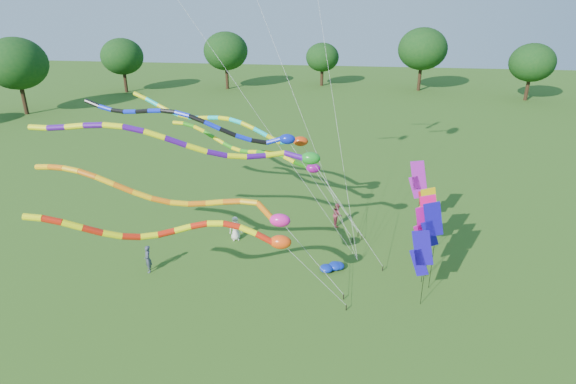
# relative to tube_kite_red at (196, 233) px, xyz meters

# --- Properties ---
(ground) EXTENTS (160.00, 160.00, 0.00)m
(ground) POSITION_rel_tube_kite_red_xyz_m (4.76, 1.80, -4.53)
(ground) COLOR #2A5A18
(ground) RESTS_ON ground
(tree_ring) EXTENTS (118.26, 120.11, 9.57)m
(tree_ring) POSITION_rel_tube_kite_red_xyz_m (5.09, 7.67, 1.07)
(tree_ring) COLOR #382314
(tree_ring) RESTS_ON ground
(tube_kite_red) EXTENTS (12.98, 3.60, 6.56)m
(tube_kite_red) POSITION_rel_tube_kite_red_xyz_m (0.00, 0.00, 0.00)
(tube_kite_red) COLOR black
(tube_kite_red) RESTS_ON ground
(tube_kite_orange) EXTENTS (15.60, 1.18, 6.92)m
(tube_kite_orange) POSITION_rel_tube_kite_red_xyz_m (-1.27, 2.86, 0.32)
(tube_kite_orange) COLOR black
(tube_kite_orange) RESTS_ON ground
(tube_kite_purple) EXTENTS (17.23, 2.76, 9.30)m
(tube_kite_purple) POSITION_rel_tube_kite_red_xyz_m (-0.44, 3.74, 2.83)
(tube_kite_purple) COLOR black
(tube_kite_purple) RESTS_ON ground
(tube_kite_blue) EXTENTS (16.30, 1.54, 8.74)m
(tube_kite_blue) POSITION_rel_tube_kite_red_xyz_m (-1.78, 8.50, 2.53)
(tube_kite_blue) COLOR black
(tube_kite_blue) RESTS_ON ground
(tube_kite_cyan) EXTENTS (14.98, 3.49, 8.57)m
(tube_kite_cyan) POSITION_rel_tube_kite_red_xyz_m (-0.71, 10.70, 1.99)
(tube_kite_cyan) COLOR black
(tube_kite_cyan) RESTS_ON ground
(tube_kite_green) EXTENTS (12.60, 3.55, 6.81)m
(tube_kite_green) POSITION_rel_tube_kite_red_xyz_m (0.97, 10.58, 0.33)
(tube_kite_green) COLOR black
(tube_kite_green) RESTS_ON ground
(banner_pole_magenta_b) EXTENTS (1.16, 0.15, 4.84)m
(banner_pole_magenta_b) POSITION_rel_tube_kite_red_xyz_m (10.69, 5.01, -0.96)
(banner_pole_magenta_b) COLOR black
(banner_pole_magenta_b) RESTS_ON ground
(banner_pole_violet) EXTENTS (1.15, 0.33, 4.98)m
(banner_pole_violet) POSITION_rel_tube_kite_red_xyz_m (10.73, 9.90, -0.82)
(banner_pole_violet) COLOR black
(banner_pole_violet) RESTS_ON ground
(banner_pole_magenta_a) EXTENTS (1.14, 0.39, 4.54)m
(banner_pole_magenta_a) POSITION_rel_tube_kite_red_xyz_m (10.42, 4.35, -1.25)
(banner_pole_magenta_a) COLOR black
(banner_pole_magenta_a) RESTS_ON ground
(banner_pole_blue_b) EXTENTS (1.16, 0.18, 4.93)m
(banner_pole_blue_b) POSITION_rel_tube_kite_red_xyz_m (10.72, 3.91, -0.87)
(banner_pole_blue_b) COLOR black
(banner_pole_blue_b) RESTS_ON ground
(banner_pole_red) EXTENTS (1.16, 0.14, 4.04)m
(banner_pole_red) POSITION_rel_tube_kite_red_xyz_m (11.02, 7.64, -1.75)
(banner_pole_red) COLOR black
(banner_pole_red) RESTS_ON ground
(banner_pole_orange) EXTENTS (1.16, 0.23, 4.34)m
(banner_pole_orange) POSITION_rel_tube_kite_red_xyz_m (11.06, 7.23, -1.46)
(banner_pole_orange) COLOR black
(banner_pole_orange) RESTS_ON ground
(banner_pole_blue_a) EXTENTS (1.16, 0.27, 4.10)m
(banner_pole_blue_a) POSITION_rel_tube_kite_red_xyz_m (10.12, 2.47, -1.69)
(banner_pole_blue_a) COLOR black
(banner_pole_blue_a) RESTS_ON ground
(blue_nylon_heap) EXTENTS (1.16, 1.19, 0.40)m
(blue_nylon_heap) POSITION_rel_tube_kite_red_xyz_m (5.91, 5.15, -4.35)
(blue_nylon_heap) COLOR #0C27A5
(blue_nylon_heap) RESTS_ON ground
(person_a) EXTENTS (0.88, 0.74, 1.54)m
(person_a) POSITION_rel_tube_kite_red_xyz_m (-0.22, 7.80, -3.76)
(person_a) COLOR silver
(person_a) RESTS_ON ground
(person_b) EXTENTS (0.60, 0.68, 1.57)m
(person_b) POSITION_rel_tube_kite_red_xyz_m (-4.13, 3.60, -3.75)
(person_b) COLOR #3A4052
(person_b) RESTS_ON ground
(person_c) EXTENTS (0.75, 0.88, 1.59)m
(person_c) POSITION_rel_tube_kite_red_xyz_m (5.96, 10.53, -3.74)
(person_c) COLOR maroon
(person_c) RESTS_ON ground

